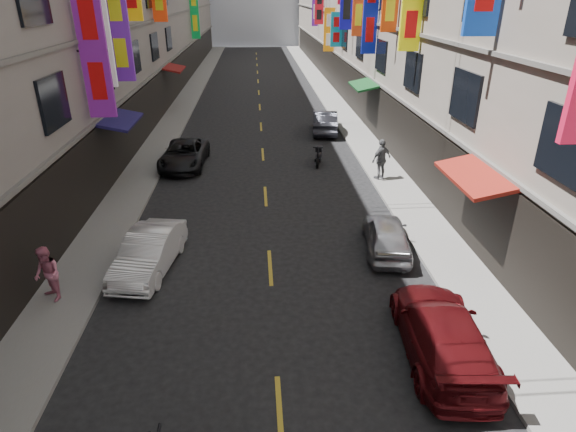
{
  "coord_description": "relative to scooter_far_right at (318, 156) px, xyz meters",
  "views": [
    {
      "loc": [
        -0.32,
        4.59,
        8.08
      ],
      "look_at": [
        0.2,
        12.32,
        4.47
      ],
      "focal_mm": 30.0,
      "sensor_mm": 36.0,
      "label": 1
    }
  ],
  "objects": [
    {
      "name": "scooter_far_right",
      "position": [
        0.0,
        0.0,
        0.0
      ],
      "size": [
        0.63,
        1.79,
        1.14
      ],
      "rotation": [
        0.0,
        0.0,
        2.94
      ],
      "color": "black",
      "rests_on": "ground"
    },
    {
      "name": "car_right_mid",
      "position": [
        1.16,
        -9.34,
        0.16
      ],
      "size": [
        1.88,
        3.69,
        1.21
      ],
      "primitive_type": "imported",
      "rotation": [
        0.0,
        0.0,
        3.01
      ],
      "color": "#A4A3A8",
      "rests_on": "ground"
    },
    {
      "name": "sidewalk_left",
      "position": [
        -8.84,
        13.82,
        -0.38
      ],
      "size": [
        2.0,
        90.0,
        0.12
      ],
      "primitive_type": "cube",
      "color": "slate",
      "rests_on": "ground"
    },
    {
      "name": "car_right_far",
      "position": [
        1.16,
        6.1,
        0.25
      ],
      "size": [
        1.96,
        4.37,
        1.39
      ],
      "primitive_type": "imported",
      "rotation": [
        0.0,
        0.0,
        3.02
      ],
      "color": "#282930",
      "rests_on": "ground"
    },
    {
      "name": "pedestrian_lfar",
      "position": [
        -9.1,
        -11.71,
        0.5
      ],
      "size": [
        0.95,
        0.96,
        1.65
      ],
      "primitive_type": "imported",
      "rotation": [
        0.0,
        0.0,
        -0.81
      ],
      "color": "#D5708D",
      "rests_on": "sidewalk_left"
    },
    {
      "name": "pedestrian_rfar",
      "position": [
        2.58,
        -2.66,
        0.63
      ],
      "size": [
        1.28,
        1.13,
        1.9
      ],
      "primitive_type": "imported",
      "rotation": [
        0.0,
        0.0,
        3.69
      ],
      "color": "#58585B",
      "rests_on": "sidewalk_right"
    },
    {
      "name": "car_right_near",
      "position": [
        1.16,
        -14.6,
        0.22
      ],
      "size": [
        2.22,
        4.71,
        1.33
      ],
      "primitive_type": "imported",
      "rotation": [
        0.0,
        0.0,
        3.06
      ],
      "color": "maroon",
      "rests_on": "ground"
    },
    {
      "name": "sidewalk_right",
      "position": [
        3.16,
        13.82,
        -0.38
      ],
      "size": [
        2.0,
        90.0,
        0.12
      ],
      "primitive_type": "cube",
      "color": "slate",
      "rests_on": "ground"
    },
    {
      "name": "street_awnings",
      "position": [
        -4.1,
        -2.18,
        2.56
      ],
      "size": [
        13.99,
        35.2,
        0.41
      ],
      "color": "#124320",
      "rests_on": "ground"
    },
    {
      "name": "lane_markings",
      "position": [
        -2.84,
        10.82,
        -0.44
      ],
      "size": [
        0.12,
        80.2,
        0.01
      ],
      "color": "gold",
      "rests_on": "ground"
    },
    {
      "name": "car_left_far",
      "position": [
        -6.84,
        0.1,
        0.19
      ],
      "size": [
        2.3,
        4.61,
        1.25
      ],
      "primitive_type": "imported",
      "rotation": [
        0.0,
        0.0,
        -0.05
      ],
      "color": "black",
      "rests_on": "ground"
    },
    {
      "name": "car_left_mid",
      "position": [
        -6.66,
        -10.05,
        0.2
      ],
      "size": [
        1.97,
        4.04,
        1.28
      ],
      "primitive_type": "imported",
      "rotation": [
        0.0,
        0.0,
        -0.17
      ],
      "color": "white",
      "rests_on": "ground"
    }
  ]
}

